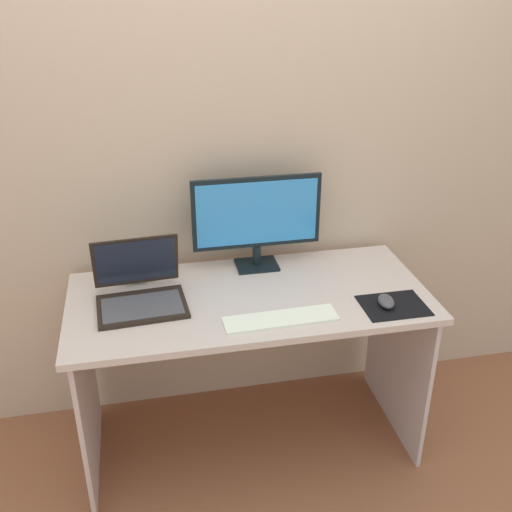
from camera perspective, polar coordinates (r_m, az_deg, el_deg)
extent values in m
plane|color=brown|center=(2.85, -0.57, -17.01)|extent=(8.00, 8.00, 0.00)
cube|color=#C5A88D|center=(2.56, -2.41, 10.26)|extent=(6.00, 0.04, 2.50)
cube|color=beige|center=(2.40, -0.65, -4.03)|extent=(1.43, 0.66, 0.03)
cube|color=beige|center=(2.60, -15.78, -12.62)|extent=(0.02, 0.62, 0.73)
cube|color=beige|center=(2.80, 13.32, -9.20)|extent=(0.02, 0.62, 0.73)
cube|color=black|center=(2.62, 0.07, -0.85)|extent=(0.18, 0.14, 0.01)
cylinder|color=black|center=(2.59, 0.07, 0.11)|extent=(0.04, 0.04, 0.09)
cube|color=black|center=(2.51, 0.07, 4.18)|extent=(0.55, 0.02, 0.31)
cube|color=#338CD8|center=(2.50, 0.12, 4.10)|extent=(0.51, 0.00, 0.27)
cube|color=black|center=(2.35, -10.80, -4.77)|extent=(0.35, 0.26, 0.02)
cube|color=#47474C|center=(2.33, -10.79, -4.72)|extent=(0.31, 0.21, 0.00)
cube|color=black|center=(2.42, -11.39, -0.49)|extent=(0.34, 0.09, 0.23)
cube|color=#1E2333|center=(2.42, -11.38, -0.51)|extent=(0.31, 0.08, 0.20)
sphere|color=silver|center=(2.54, -11.45, -0.36)|extent=(0.17, 0.17, 0.17)
cube|color=white|center=(2.24, 2.36, -6.00)|extent=(0.43, 0.12, 0.01)
cube|color=black|center=(2.38, 12.96, -4.62)|extent=(0.25, 0.20, 0.00)
ellipsoid|color=#46454A|center=(2.37, 12.30, -4.24)|extent=(0.07, 0.11, 0.04)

